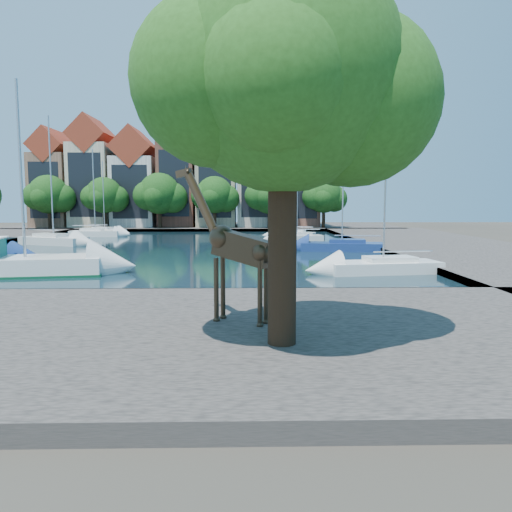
% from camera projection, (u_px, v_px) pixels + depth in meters
% --- Properties ---
extents(ground, '(160.00, 160.00, 0.00)m').
position_uv_depth(ground, '(105.00, 299.00, 22.95)').
color(ground, '#38332B').
rests_on(ground, ground).
extents(water_basin, '(38.00, 50.00, 0.08)m').
position_uv_depth(water_basin, '(176.00, 248.00, 46.79)').
color(water_basin, black).
rests_on(water_basin, ground).
extents(near_quay, '(50.00, 14.00, 0.50)m').
position_uv_depth(near_quay, '(44.00, 334.00, 15.97)').
color(near_quay, '#534D48').
rests_on(near_quay, ground).
extents(far_quay, '(60.00, 16.00, 0.50)m').
position_uv_depth(far_quay, '(204.00, 227.00, 78.56)').
color(far_quay, '#534D48').
rests_on(far_quay, ground).
extents(right_quay, '(14.00, 52.00, 0.50)m').
position_uv_depth(right_quay, '(440.00, 245.00, 47.31)').
color(right_quay, '#534D48').
rests_on(right_quay, ground).
extents(plane_tree, '(8.32, 6.40, 10.62)m').
position_uv_depth(plane_tree, '(288.00, 82.00, 13.31)').
color(plane_tree, '#332114').
rests_on(plane_tree, near_quay).
extents(townhouse_west_end, '(5.44, 9.18, 14.93)m').
position_uv_depth(townhouse_west_end, '(55.00, 182.00, 77.27)').
color(townhouse_west_end, '#825D47').
rests_on(townhouse_west_end, far_quay).
extents(townhouse_west_mid, '(5.94, 9.18, 16.79)m').
position_uv_depth(townhouse_west_mid, '(94.00, 176.00, 77.30)').
color(townhouse_west_mid, beige).
rests_on(townhouse_west_mid, far_quay).
extents(townhouse_west_inner, '(6.43, 9.18, 15.15)m').
position_uv_depth(townhouse_west_inner, '(136.00, 182.00, 77.54)').
color(townhouse_west_inner, silver).
rests_on(townhouse_west_inner, far_quay).
extents(townhouse_center, '(5.44, 9.18, 16.93)m').
position_uv_depth(townhouse_center, '(178.00, 175.00, 77.56)').
color(townhouse_center, brown).
rests_on(townhouse_center, far_quay).
extents(townhouse_east_inner, '(5.94, 9.18, 15.79)m').
position_uv_depth(townhouse_east_inner, '(217.00, 180.00, 77.76)').
color(townhouse_east_inner, tan).
rests_on(townhouse_east_inner, far_quay).
extents(townhouse_east_mid, '(6.43, 9.18, 16.65)m').
position_uv_depth(townhouse_east_mid, '(258.00, 177.00, 77.86)').
color(townhouse_east_mid, beige).
rests_on(townhouse_east_mid, far_quay).
extents(townhouse_east_end, '(5.44, 9.18, 14.43)m').
position_uv_depth(townhouse_east_end, '(300.00, 184.00, 78.11)').
color(townhouse_east_end, brown).
rests_on(townhouse_east_end, far_quay).
extents(far_tree_far_west, '(7.28, 5.60, 7.68)m').
position_uv_depth(far_tree_far_west, '(49.00, 196.00, 72.07)').
color(far_tree_far_west, '#332114').
rests_on(far_tree_far_west, far_quay).
extents(far_tree_west, '(6.76, 5.20, 7.36)m').
position_uv_depth(far_tree_west, '(105.00, 196.00, 72.26)').
color(far_tree_west, '#332114').
rests_on(far_tree_west, far_quay).
extents(far_tree_mid_west, '(7.80, 6.00, 8.00)m').
position_uv_depth(far_tree_mid_west, '(160.00, 195.00, 72.41)').
color(far_tree_mid_west, '#332114').
rests_on(far_tree_mid_west, far_quay).
extents(far_tree_mid_east, '(7.02, 5.40, 7.52)m').
position_uv_depth(far_tree_mid_east, '(215.00, 196.00, 72.59)').
color(far_tree_mid_east, '#332114').
rests_on(far_tree_mid_east, far_quay).
extents(far_tree_east, '(7.54, 5.80, 7.84)m').
position_uv_depth(far_tree_east, '(270.00, 195.00, 72.75)').
color(far_tree_east, '#332114').
rests_on(far_tree_east, far_quay).
extents(far_tree_far_east, '(6.76, 5.20, 7.36)m').
position_uv_depth(far_tree_far_east, '(325.00, 196.00, 72.94)').
color(far_tree_far_east, '#332114').
rests_on(far_tree_far_east, far_quay).
extents(giraffe_statue, '(3.33, 1.98, 5.11)m').
position_uv_depth(giraffe_statue, '(235.00, 247.00, 16.38)').
color(giraffe_statue, '#3B2C1D').
rests_on(giraffe_statue, near_quay).
extents(sailboat_left_c, '(7.39, 4.96, 12.72)m').
position_uv_depth(sailboat_left_c, '(54.00, 238.00, 50.04)').
color(sailboat_left_c, silver).
rests_on(sailboat_left_c, water_basin).
extents(sailboat_left_d, '(6.05, 2.27, 10.62)m').
position_uv_depth(sailboat_left_d, '(95.00, 232.00, 61.34)').
color(sailboat_left_d, silver).
rests_on(sailboat_left_d, water_basin).
extents(sailboat_left_e, '(5.85, 3.95, 9.48)m').
position_uv_depth(sailboat_left_e, '(105.00, 230.00, 65.40)').
color(sailboat_left_e, white).
rests_on(sailboat_left_e, water_basin).
extents(sailboat_right_a, '(7.17, 3.38, 11.66)m').
position_uv_depth(sailboat_right_a, '(383.00, 264.00, 30.61)').
color(sailboat_right_a, silver).
rests_on(sailboat_right_a, water_basin).
extents(sailboat_right_b, '(7.40, 3.56, 12.61)m').
position_uv_depth(sailboat_right_b, '(342.00, 244.00, 43.96)').
color(sailboat_right_b, navy).
rests_on(sailboat_right_b, water_basin).
extents(sailboat_right_c, '(5.68, 2.57, 9.98)m').
position_uv_depth(sailboat_right_c, '(297.00, 237.00, 53.45)').
color(sailboat_right_c, silver).
rests_on(sailboat_right_c, water_basin).
extents(sailboat_right_d, '(5.54, 3.53, 8.32)m').
position_uv_depth(sailboat_right_d, '(292.00, 234.00, 58.34)').
color(sailboat_right_d, white).
rests_on(sailboat_right_d, water_basin).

